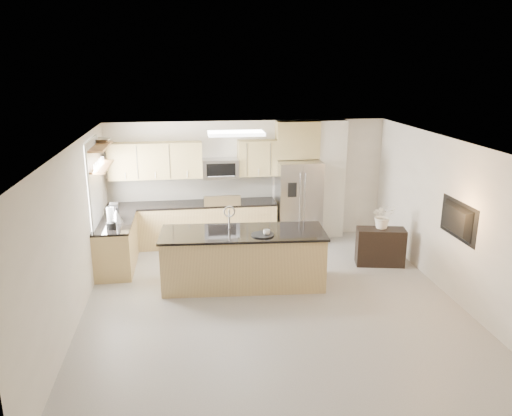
{
  "coord_description": "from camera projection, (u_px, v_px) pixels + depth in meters",
  "views": [
    {
      "loc": [
        -1.27,
        -7.3,
        3.78
      ],
      "look_at": [
        -0.08,
        1.3,
        1.24
      ],
      "focal_mm": 35.0,
      "sensor_mm": 36.0,
      "label": 1
    }
  ],
  "objects": [
    {
      "name": "wall_back",
      "position": [
        247.0,
        180.0,
        10.9
      ],
      "size": [
        6.0,
        0.02,
        2.6
      ],
      "primitive_type": "cube",
      "color": "silver",
      "rests_on": "floor"
    },
    {
      "name": "refrigerator",
      "position": [
        298.0,
        201.0,
        10.79
      ],
      "size": [
        0.92,
        0.78,
        1.78
      ],
      "color": "#ABABAE",
      "rests_on": "floor"
    },
    {
      "name": "microwave",
      "position": [
        220.0,
        168.0,
        10.53
      ],
      "size": [
        0.76,
        0.4,
        0.4
      ],
      "color": "#ABABAE",
      "rests_on": "upper_cabinets"
    },
    {
      "name": "flower_vase",
      "position": [
        384.0,
        210.0,
        9.47
      ],
      "size": [
        0.71,
        0.63,
        0.72
      ],
      "primitive_type": "imported",
      "rotation": [
        0.0,
        0.0,
        -0.1
      ],
      "color": "white",
      "rests_on": "credenza"
    },
    {
      "name": "upper_cabinets",
      "position": [
        187.0,
        160.0,
        10.42
      ],
      "size": [
        3.5,
        0.33,
        0.75
      ],
      "color": "tan",
      "rests_on": "wall_back"
    },
    {
      "name": "coffee_maker",
      "position": [
        114.0,
        211.0,
        9.46
      ],
      "size": [
        0.17,
        0.21,
        0.3
      ],
      "color": "black",
      "rests_on": "left_counter"
    },
    {
      "name": "wall_left",
      "position": [
        74.0,
        236.0,
        7.41
      ],
      "size": [
        0.02,
        6.5,
        2.6
      ],
      "primitive_type": "cube",
      "color": "silver",
      "rests_on": "floor"
    },
    {
      "name": "kettle",
      "position": [
        117.0,
        216.0,
        9.24
      ],
      "size": [
        0.23,
        0.23,
        0.29
      ],
      "color": "#ABABAE",
      "rests_on": "left_counter"
    },
    {
      "name": "back_counter",
      "position": [
        193.0,
        223.0,
        10.66
      ],
      "size": [
        3.55,
        0.66,
        1.44
      ],
      "color": "tan",
      "rests_on": "floor"
    },
    {
      "name": "left_counter",
      "position": [
        117.0,
        245.0,
        9.45
      ],
      "size": [
        0.66,
        1.5,
        0.92
      ],
      "color": "tan",
      "rests_on": "floor"
    },
    {
      "name": "bowl",
      "position": [
        102.0,
        140.0,
        9.33
      ],
      "size": [
        0.47,
        0.47,
        0.1
      ],
      "primitive_type": "imported",
      "rotation": [
        0.0,
        0.0,
        -0.15
      ],
      "color": "#ABABAE",
      "rests_on": "shelf_upper"
    },
    {
      "name": "island",
      "position": [
        243.0,
        258.0,
        8.71
      ],
      "size": [
        2.9,
        1.21,
        1.4
      ],
      "rotation": [
        0.0,
        0.0,
        -0.07
      ],
      "color": "tan",
      "rests_on": "floor"
    },
    {
      "name": "blender",
      "position": [
        111.0,
        219.0,
        8.87
      ],
      "size": [
        0.17,
        0.17,
        0.4
      ],
      "color": "black",
      "rests_on": "left_counter"
    },
    {
      "name": "range",
      "position": [
        222.0,
        222.0,
        10.74
      ],
      "size": [
        0.76,
        0.64,
        1.14
      ],
      "color": "black",
      "rests_on": "floor"
    },
    {
      "name": "shelf_upper",
      "position": [
        99.0,
        147.0,
        9.0
      ],
      "size": [
        0.3,
        1.2,
        0.04
      ],
      "primitive_type": "cube",
      "color": "#925D3A",
      "rests_on": "wall_left"
    },
    {
      "name": "wall_front",
      "position": [
        330.0,
        335.0,
        4.72
      ],
      "size": [
        6.0,
        0.02,
        2.6
      ],
      "primitive_type": "cube",
      "color": "silver",
      "rests_on": "floor"
    },
    {
      "name": "wall_right",
      "position": [
        452.0,
        219.0,
        8.2
      ],
      "size": [
        0.02,
        6.5,
        2.6
      ],
      "primitive_type": "cube",
      "color": "silver",
      "rests_on": "floor"
    },
    {
      "name": "window",
      "position": [
        95.0,
        184.0,
        9.08
      ],
      "size": [
        0.04,
        1.15,
        1.65
      ],
      "color": "white",
      "rests_on": "wall_left"
    },
    {
      "name": "floor",
      "position": [
        272.0,
        302.0,
        8.17
      ],
      "size": [
        6.5,
        6.5,
        0.0
      ],
      "primitive_type": "plane",
      "color": "#A9A6A1",
      "rests_on": "ground"
    },
    {
      "name": "ceiling",
      "position": [
        273.0,
        145.0,
        7.44
      ],
      "size": [
        6.0,
        6.5,
        0.02
      ],
      "primitive_type": "cube",
      "color": "silver",
      "rests_on": "wall_back"
    },
    {
      "name": "partition_column",
      "position": [
        330.0,
        179.0,
        10.99
      ],
      "size": [
        0.6,
        0.3,
        2.6
      ],
      "primitive_type": "cube",
      "color": "silver",
      "rests_on": "floor"
    },
    {
      "name": "television",
      "position": [
        453.0,
        220.0,
        7.98
      ],
      "size": [
        0.14,
        1.08,
        0.62
      ],
      "primitive_type": "imported",
      "rotation": [
        0.0,
        0.0,
        1.57
      ],
      "color": "black",
      "rests_on": "wall_right"
    },
    {
      "name": "platter",
      "position": [
        263.0,
        235.0,
        8.4
      ],
      "size": [
        0.43,
        0.43,
        0.02
      ],
      "primitive_type": "cylinder",
      "rotation": [
        0.0,
        0.0,
        0.13
      ],
      "color": "black",
      "rests_on": "island"
    },
    {
      "name": "cup",
      "position": [
        267.0,
        232.0,
        8.4
      ],
      "size": [
        0.14,
        0.14,
        0.09
      ],
      "primitive_type": "imported",
      "rotation": [
        0.0,
        0.0,
        -0.23
      ],
      "color": "white",
      "rests_on": "island"
    },
    {
      "name": "ceiling_fixture",
      "position": [
        236.0,
        133.0,
        8.92
      ],
      "size": [
        1.0,
        0.5,
        0.06
      ],
      "primitive_type": "cube",
      "color": "white",
      "rests_on": "ceiling"
    },
    {
      "name": "shelf_lower",
      "position": [
        101.0,
        167.0,
        9.1
      ],
      "size": [
        0.3,
        1.2,
        0.04
      ],
      "primitive_type": "cube",
      "color": "#925D3A",
      "rests_on": "wall_left"
    },
    {
      "name": "credenza",
      "position": [
        380.0,
        247.0,
        9.61
      ],
      "size": [
        0.97,
        0.55,
        0.73
      ],
      "primitive_type": "cube",
      "rotation": [
        0.0,
        0.0,
        -0.2
      ],
      "color": "black",
      "rests_on": "floor"
    }
  ]
}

